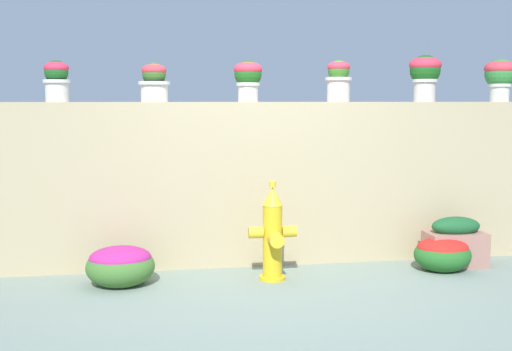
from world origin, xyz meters
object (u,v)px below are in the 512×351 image
object	(u,v)px
potted_plant_5	(425,73)
planter_box	(455,243)
fire_hydrant	(273,235)
flower_bush_right	(443,253)
flower_bush_left	(120,264)
potted_plant_2	(154,81)
potted_plant_3	(248,76)
potted_plant_4	(339,78)
potted_plant_1	(57,78)
potted_plant_6	(500,75)

from	to	relation	value
potted_plant_5	planter_box	size ratio (longest dim) A/B	0.83
fire_hydrant	flower_bush_right	world-z (taller)	fire_hydrant
flower_bush_right	flower_bush_left	bearing A→B (deg)	179.97
potted_plant_5	fire_hydrant	bearing A→B (deg)	-158.18
potted_plant_2	potted_plant_3	size ratio (longest dim) A/B	0.92
potted_plant_5	flower_bush_left	xyz separation A→B (m)	(-3.00, -0.61, -1.67)
potted_plant_5	potted_plant_3	bearing A→B (deg)	-179.82
potted_plant_3	potted_plant_4	bearing A→B (deg)	-0.19
potted_plant_3	potted_plant_5	distance (m)	1.79
potted_plant_4	planter_box	size ratio (longest dim) A/B	0.72
potted_plant_1	potted_plant_2	bearing A→B (deg)	2.11
fire_hydrant	potted_plant_6	bearing A→B (deg)	15.50
potted_plant_4	fire_hydrant	bearing A→B (deg)	-139.61
potted_plant_5	flower_bush_right	world-z (taller)	potted_plant_5
potted_plant_1	planter_box	world-z (taller)	potted_plant_1
potted_plant_4	potted_plant_1	bearing A→B (deg)	-179.29
potted_plant_2	fire_hydrant	xyz separation A→B (m)	(1.00, -0.66, -1.36)
potted_plant_1	potted_plant_3	bearing A→B (deg)	1.17
potted_plant_3	potted_plant_1	bearing A→B (deg)	-178.83
potted_plant_1	flower_bush_right	xyz separation A→B (m)	(3.50, -0.57, -1.62)
potted_plant_2	potted_plant_3	world-z (taller)	potted_plant_3
fire_hydrant	planter_box	world-z (taller)	fire_hydrant
potted_plant_2	potted_plant_4	xyz separation A→B (m)	(1.78, 0.00, 0.03)
potted_plant_4	potted_plant_6	xyz separation A→B (m)	(1.73, 0.03, 0.05)
potted_plant_1	potted_plant_6	bearing A→B (deg)	0.85
potted_plant_6	flower_bush_right	world-z (taller)	potted_plant_6
potted_plant_4	potted_plant_5	world-z (taller)	potted_plant_5
potted_plant_1	potted_plant_6	world-z (taller)	potted_plant_6
flower_bush_left	planter_box	bearing A→B (deg)	2.06
potted_plant_3	flower_bush_left	bearing A→B (deg)	-153.24
potted_plant_5	planter_box	distance (m)	1.71
potted_plant_6	fire_hydrant	size ratio (longest dim) A/B	0.50
potted_plant_1	flower_bush_left	xyz separation A→B (m)	(0.55, -0.57, -1.60)
potted_plant_3	flower_bush_left	xyz separation A→B (m)	(-1.21, -0.61, -1.63)
potted_plant_1	potted_plant_3	xyz separation A→B (m)	(1.76, 0.04, 0.03)
potted_plant_1	flower_bush_left	bearing A→B (deg)	-46.14
potted_plant_6	flower_bush_right	xyz separation A→B (m)	(-0.88, -0.64, -1.68)
potted_plant_1	flower_bush_right	world-z (taller)	potted_plant_1
potted_plant_4	potted_plant_5	xyz separation A→B (m)	(0.90, 0.01, 0.06)
potted_plant_5	potted_plant_6	distance (m)	0.83
fire_hydrant	flower_bush_left	size ratio (longest dim) A/B	1.49
potted_plant_3	fire_hydrant	world-z (taller)	potted_plant_3
potted_plant_3	potted_plant_2	bearing A→B (deg)	-179.75
potted_plant_4	fire_hydrant	world-z (taller)	potted_plant_4
potted_plant_3	planter_box	xyz separation A→B (m)	(1.93, -0.50, -1.58)
potted_plant_2	potted_plant_4	distance (m)	1.78
potted_plant_2	potted_plant_5	xyz separation A→B (m)	(2.68, 0.01, 0.10)
potted_plant_3	fire_hydrant	size ratio (longest dim) A/B	0.45
potted_plant_4	potted_plant_2	bearing A→B (deg)	-179.98
potted_plant_3	potted_plant_5	xyz separation A→B (m)	(1.79, 0.01, 0.05)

